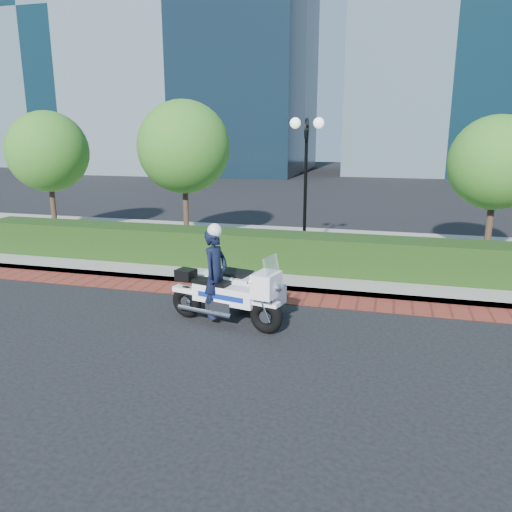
% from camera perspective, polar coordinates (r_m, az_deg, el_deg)
% --- Properties ---
extents(ground, '(120.00, 120.00, 0.00)m').
position_cam_1_polar(ground, '(11.21, -4.18, -6.61)').
color(ground, black).
rests_on(ground, ground).
extents(brick_strip, '(60.00, 1.00, 0.01)m').
position_cam_1_polar(brick_strip, '(12.55, -1.93, -4.28)').
color(brick_strip, maroon).
rests_on(brick_strip, ground).
extents(sidewalk, '(60.00, 8.00, 0.15)m').
position_cam_1_polar(sidewalk, '(16.73, 2.56, 0.61)').
color(sidewalk, gray).
rests_on(sidewalk, ground).
extents(hedge_main, '(18.00, 1.20, 1.00)m').
position_cam_1_polar(hedge_main, '(14.32, 0.49, 0.71)').
color(hedge_main, black).
rests_on(hedge_main, sidewalk).
extents(lamppost, '(1.02, 0.70, 4.21)m').
position_cam_1_polar(lamppost, '(15.33, 5.72, 10.25)').
color(lamppost, black).
rests_on(lamppost, sidewalk).
extents(tree_a, '(3.00, 3.00, 4.58)m').
position_cam_1_polar(tree_a, '(20.63, -22.69, 10.93)').
color(tree_a, '#332319').
rests_on(tree_a, sidewalk).
extents(tree_b, '(3.20, 3.20, 4.89)m').
position_cam_1_polar(tree_b, '(17.84, -8.25, 12.21)').
color(tree_b, '#332319').
rests_on(tree_b, sidewalk).
extents(tree_c, '(2.80, 2.80, 4.30)m').
position_cam_1_polar(tree_c, '(16.69, 25.76, 9.56)').
color(tree_c, '#332319').
rests_on(tree_c, sidewalk).
extents(tower_far_left, '(16.00, 14.00, 34.00)m').
position_cam_1_polar(tower_far_left, '(69.68, -21.75, 23.83)').
color(tower_far_left, black).
rests_on(tower_far_left, ground).
extents(police_motorcycle, '(2.62, 2.16, 2.14)m').
position_cam_1_polar(police_motorcycle, '(10.71, -3.06, -3.43)').
color(police_motorcycle, black).
rests_on(police_motorcycle, ground).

